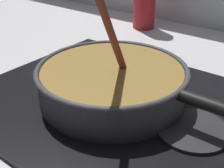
% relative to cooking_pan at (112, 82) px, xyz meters
% --- Properties ---
extents(ground, '(2.40, 1.60, 0.04)m').
position_rel_cooking_pan_xyz_m(ground, '(-0.04, -0.18, -0.07)').
color(ground, '#B7B7BC').
extents(hob_plate, '(0.56, 0.48, 0.01)m').
position_rel_cooking_pan_xyz_m(hob_plate, '(-0.00, 0.00, -0.05)').
color(hob_plate, black).
rests_on(hob_plate, ground).
extents(burner_ring, '(0.20, 0.20, 0.01)m').
position_rel_cooking_pan_xyz_m(burner_ring, '(-0.00, 0.00, -0.04)').
color(burner_ring, '#592D0C').
rests_on(burner_ring, hob_plate).
extents(spare_burner, '(0.13, 0.13, 0.01)m').
position_rel_cooking_pan_xyz_m(spare_burner, '(0.18, 0.00, -0.04)').
color(spare_burner, '#262628').
rests_on(spare_burner, hob_plate).
extents(cooking_pan, '(0.43, 0.30, 0.32)m').
position_rel_cooking_pan_xyz_m(cooking_pan, '(0.00, 0.00, 0.00)').
color(cooking_pan, '#38383D').
rests_on(cooking_pan, hob_plate).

